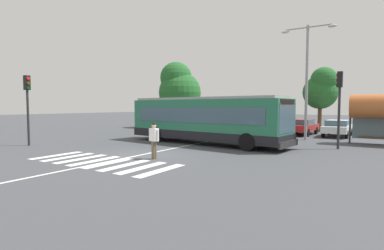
{
  "coord_description": "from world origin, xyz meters",
  "views": [
    {
      "loc": [
        10.22,
        -11.45,
        2.49
      ],
      "look_at": [
        0.13,
        4.44,
        1.3
      ],
      "focal_mm": 28.15,
      "sensor_mm": 36.0,
      "label": 1
    }
  ],
  "objects_px": {
    "parked_car_white": "(337,127)",
    "traffic_light_near_corner": "(27,98)",
    "parked_car_champagne": "(197,122)",
    "background_tree_right": "(321,89)",
    "traffic_light_far_corner": "(339,97)",
    "parked_car_red": "(302,126)",
    "pedestrian_crossing_street": "(154,139)",
    "parked_car_charcoal": "(246,124)",
    "parked_car_black": "(273,125)",
    "background_tree_left": "(179,88)",
    "parked_car_blue": "(221,123)",
    "city_transit_bus": "(205,120)",
    "twin_arm_street_lamp": "(307,70)"
  },
  "relations": [
    {
      "from": "parked_car_red",
      "to": "parked_car_white",
      "type": "bearing_deg",
      "value": 0.12
    },
    {
      "from": "parked_car_charcoal",
      "to": "traffic_light_near_corner",
      "type": "distance_m",
      "value": 18.91
    },
    {
      "from": "traffic_light_far_corner",
      "to": "background_tree_left",
      "type": "xyz_separation_m",
      "value": [
        -17.89,
        9.52,
        1.52
      ]
    },
    {
      "from": "parked_car_champagne",
      "to": "background_tree_left",
      "type": "bearing_deg",
      "value": 160.2
    },
    {
      "from": "parked_car_blue",
      "to": "background_tree_right",
      "type": "height_order",
      "value": "background_tree_right"
    },
    {
      "from": "pedestrian_crossing_street",
      "to": "background_tree_left",
      "type": "relative_size",
      "value": 0.23
    },
    {
      "from": "background_tree_left",
      "to": "background_tree_right",
      "type": "xyz_separation_m",
      "value": [
        15.02,
        2.16,
        -0.39
      ]
    },
    {
      "from": "traffic_light_near_corner",
      "to": "traffic_light_far_corner",
      "type": "relative_size",
      "value": 0.98
    },
    {
      "from": "background_tree_right",
      "to": "parked_car_champagne",
      "type": "bearing_deg",
      "value": -164.25
    },
    {
      "from": "city_transit_bus",
      "to": "parked_car_charcoal",
      "type": "height_order",
      "value": "city_transit_bus"
    },
    {
      "from": "pedestrian_crossing_street",
      "to": "parked_car_black",
      "type": "height_order",
      "value": "pedestrian_crossing_street"
    },
    {
      "from": "parked_car_blue",
      "to": "parked_car_white",
      "type": "distance_m",
      "value": 10.89
    },
    {
      "from": "traffic_light_near_corner",
      "to": "parked_car_red",
      "type": "bearing_deg",
      "value": 52.2
    },
    {
      "from": "traffic_light_far_corner",
      "to": "twin_arm_street_lamp",
      "type": "relative_size",
      "value": 0.54
    },
    {
      "from": "parked_car_red",
      "to": "traffic_light_far_corner",
      "type": "xyz_separation_m",
      "value": [
        3.74,
        -7.88,
        2.24
      ]
    },
    {
      "from": "pedestrian_crossing_street",
      "to": "parked_car_black",
      "type": "relative_size",
      "value": 0.38
    },
    {
      "from": "parked_car_champagne",
      "to": "parked_car_red",
      "type": "distance_m",
      "value": 10.93
    },
    {
      "from": "parked_car_charcoal",
      "to": "parked_car_white",
      "type": "bearing_deg",
      "value": -4.04
    },
    {
      "from": "parked_car_blue",
      "to": "parked_car_red",
      "type": "bearing_deg",
      "value": -2.94
    },
    {
      "from": "city_transit_bus",
      "to": "parked_car_champagne",
      "type": "height_order",
      "value": "city_transit_bus"
    },
    {
      "from": "parked_car_black",
      "to": "parked_car_blue",
      "type": "bearing_deg",
      "value": 176.84
    },
    {
      "from": "parked_car_white",
      "to": "background_tree_right",
      "type": "relative_size",
      "value": 0.74
    },
    {
      "from": "parked_car_charcoal",
      "to": "parked_car_black",
      "type": "height_order",
      "value": "same"
    },
    {
      "from": "parked_car_charcoal",
      "to": "twin_arm_street_lamp",
      "type": "distance_m",
      "value": 9.08
    },
    {
      "from": "parked_car_black",
      "to": "city_transit_bus",
      "type": "bearing_deg",
      "value": -98.31
    },
    {
      "from": "parked_car_red",
      "to": "background_tree_right",
      "type": "distance_m",
      "value": 5.15
    },
    {
      "from": "parked_car_blue",
      "to": "parked_car_charcoal",
      "type": "xyz_separation_m",
      "value": [
        2.69,
        0.17,
        0.0
      ]
    },
    {
      "from": "city_transit_bus",
      "to": "parked_car_red",
      "type": "height_order",
      "value": "city_transit_bus"
    },
    {
      "from": "parked_car_black",
      "to": "traffic_light_far_corner",
      "type": "xyz_separation_m",
      "value": [
        6.29,
        -7.99,
        2.24
      ]
    },
    {
      "from": "parked_car_white",
      "to": "background_tree_left",
      "type": "xyz_separation_m",
      "value": [
        -16.93,
        1.64,
        3.76
      ]
    },
    {
      "from": "pedestrian_crossing_street",
      "to": "parked_car_charcoal",
      "type": "bearing_deg",
      "value": 97.67
    },
    {
      "from": "parked_car_white",
      "to": "traffic_light_far_corner",
      "type": "bearing_deg",
      "value": -83.08
    },
    {
      "from": "parked_car_black",
      "to": "traffic_light_near_corner",
      "type": "bearing_deg",
      "value": -121.71
    },
    {
      "from": "parked_car_white",
      "to": "parked_car_red",
      "type": "bearing_deg",
      "value": -179.88
    },
    {
      "from": "background_tree_left",
      "to": "parked_car_white",
      "type": "bearing_deg",
      "value": -5.53
    },
    {
      "from": "parked_car_champagne",
      "to": "background_tree_right",
      "type": "xyz_separation_m",
      "value": [
        11.78,
        3.32,
        3.36
      ]
    },
    {
      "from": "twin_arm_street_lamp",
      "to": "pedestrian_crossing_street",
      "type": "bearing_deg",
      "value": -109.35
    },
    {
      "from": "parked_car_black",
      "to": "background_tree_right",
      "type": "relative_size",
      "value": 0.73
    },
    {
      "from": "parked_car_charcoal",
      "to": "parked_car_red",
      "type": "bearing_deg",
      "value": -6.17
    },
    {
      "from": "background_tree_left",
      "to": "parked_car_black",
      "type": "bearing_deg",
      "value": -7.54
    },
    {
      "from": "pedestrian_crossing_street",
      "to": "parked_car_champagne",
      "type": "xyz_separation_m",
      "value": [
        -7.77,
        16.63,
        -0.2
      ]
    },
    {
      "from": "parked_car_white",
      "to": "traffic_light_near_corner",
      "type": "relative_size",
      "value": 1.03
    },
    {
      "from": "parked_car_champagne",
      "to": "background_tree_right",
      "type": "height_order",
      "value": "background_tree_right"
    },
    {
      "from": "twin_arm_street_lamp",
      "to": "background_tree_right",
      "type": "relative_size",
      "value": 1.35
    },
    {
      "from": "parked_car_champagne",
      "to": "background_tree_right",
      "type": "bearing_deg",
      "value": 15.75
    },
    {
      "from": "city_transit_bus",
      "to": "pedestrian_crossing_street",
      "type": "bearing_deg",
      "value": -82.24
    },
    {
      "from": "parked_car_white",
      "to": "traffic_light_far_corner",
      "type": "distance_m",
      "value": 8.25
    },
    {
      "from": "parked_car_red",
      "to": "parked_car_black",
      "type": "bearing_deg",
      "value": 177.52
    },
    {
      "from": "background_tree_left",
      "to": "traffic_light_far_corner",
      "type": "bearing_deg",
      "value": -28.02
    },
    {
      "from": "pedestrian_crossing_street",
      "to": "traffic_light_far_corner",
      "type": "height_order",
      "value": "traffic_light_far_corner"
    }
  ]
}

